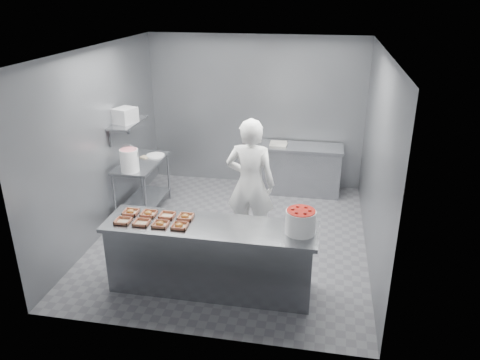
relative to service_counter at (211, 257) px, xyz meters
name	(u,v)px	position (x,y,z in m)	size (l,w,h in m)	color
floor	(232,236)	(0.00, 1.35, -0.45)	(4.50, 4.50, 0.00)	#4C4C51
ceiling	(231,49)	(0.00, 1.35, 2.35)	(4.50, 4.50, 0.00)	white
wall_back	(256,112)	(0.00, 3.60, 0.95)	(4.00, 0.04, 2.80)	slate
wall_left	(101,142)	(-2.00, 1.35, 0.95)	(0.04, 4.50, 2.80)	slate
wall_right	(376,159)	(2.00, 1.35, 0.95)	(0.04, 4.50, 2.80)	slate
service_counter	(211,257)	(0.00, 0.00, 0.00)	(2.60, 0.70, 0.90)	slate
prep_table	(142,179)	(-1.65, 1.95, 0.14)	(0.60, 1.20, 0.90)	slate
back_counter	(300,169)	(0.90, 3.25, 0.00)	(1.50, 0.60, 0.90)	slate
wall_shelf	(128,123)	(-1.82, 1.95, 1.10)	(0.35, 0.90, 0.03)	slate
tray_0	(123,221)	(-1.06, -0.12, 0.47)	(0.19, 0.18, 0.04)	tan
tray_1	(142,223)	(-0.82, -0.12, 0.47)	(0.19, 0.18, 0.04)	tan
tray_2	(160,224)	(-0.58, -0.12, 0.47)	(0.19, 0.18, 0.06)	tan
tray_3	(180,226)	(-0.34, -0.12, 0.47)	(0.19, 0.18, 0.06)	tan
tray_4	(131,212)	(-1.06, 0.12, 0.47)	(0.19, 0.18, 0.06)	tan
tray_5	(149,213)	(-0.82, 0.12, 0.47)	(0.19, 0.18, 0.06)	tan
tray_6	(167,215)	(-0.58, 0.12, 0.47)	(0.19, 0.18, 0.04)	tan
tray_7	(185,217)	(-0.34, 0.12, 0.47)	(0.19, 0.18, 0.06)	tan
worker	(250,184)	(0.30, 1.19, 0.51)	(0.70, 0.46, 1.93)	white
strawberry_tub	(301,221)	(1.08, 0.01, 0.60)	(0.35, 0.35, 0.29)	white
glaze_bucket	(129,160)	(-1.65, 1.51, 0.64)	(0.30, 0.28, 0.44)	white
bucket_lid	(155,155)	(-1.51, 2.25, 0.46)	(0.31, 0.31, 0.02)	white
rag	(145,157)	(-1.66, 2.15, 0.46)	(0.13, 0.11, 0.02)	#CCB28C
appliance	(125,116)	(-1.82, 1.89, 1.23)	(0.28, 0.32, 0.24)	gray
paper_stack	(279,143)	(0.48, 3.25, 0.47)	(0.30, 0.22, 0.05)	silver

